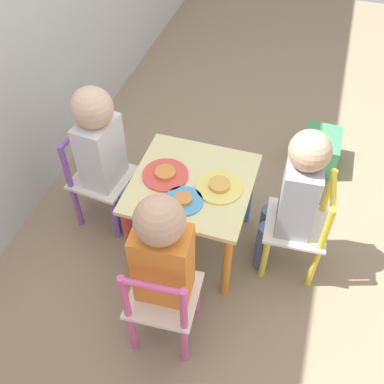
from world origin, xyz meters
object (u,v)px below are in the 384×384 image
Objects in this scene: plate_front at (219,186)px; plate_left at (183,200)px; chair_pink at (162,303)px; kids_table at (192,193)px; child_left at (164,257)px; chair_purple at (99,179)px; child_front at (295,194)px; plate_back at (165,174)px; child_back at (103,148)px; storage_bin at (319,150)px; chair_yellow at (301,228)px.

plate_front is 1.24× the size of plate_left.
chair_pink reaches higher than plate_left.
kids_table is 0.44m from child_left.
kids_table is at bearing -0.00° from plate_left.
chair_purple is at bearing 84.35° from kids_table.
plate_front is at bearing -88.89° from chair_purple.
child_front is 3.92× the size of plate_back.
chair_purple reaches higher than plate_left.
child_back is (-0.01, -0.06, 0.22)m from chair_purple.
plate_left is (-0.15, 0.42, -0.02)m from child_front.
chair_purple is 2.63× the size of plate_back.
kids_table is 2.00× the size of storage_bin.
chair_yellow is (0.03, -0.48, -0.10)m from kids_table.
chair_yellow is 0.63m from plate_back.
plate_left is (-0.16, -0.42, -0.04)m from child_back.
child_left is (-0.47, -0.45, 0.00)m from child_back.
kids_table is 0.64× the size of child_left.
storage_bin is at bearing 173.36° from chair_yellow.
child_left is (-0.46, 0.46, 0.22)m from chair_yellow.
kids_table is at bearing -90.00° from plate_back.
plate_back is (0.48, 0.15, 0.18)m from chair_pink.
plate_back is at bearing -90.76° from chair_yellow.
child_front is 0.60m from child_left.
plate_front is at bearing -88.49° from child_front.
kids_table is 3.15× the size of plate_left.
plate_front is at bearing -88.77° from child_back.
chair_yellow reaches higher than plate_left.
child_left reaches higher than storage_bin.
plate_left is (-0.12, 0.12, 0.00)m from plate_front.
child_front is 4.83× the size of plate_left.
storage_bin is (0.71, -0.94, -0.38)m from child_back.
plate_left is (-0.12, -0.12, 0.00)m from plate_back.
chair_yellow is at bearing -134.94° from chair_pink.
chair_pink is 0.73m from child_back.
child_front reaches higher than plate_front.
plate_back is (-0.03, 0.54, -0.02)m from child_front.
child_back is 0.99× the size of child_left.
chair_yellow is 2.63× the size of plate_back.
child_front is at bearing -90.00° from chair_yellow.
chair_yellow reaches higher than plate_back.
storage_bin is at bearing -34.52° from kids_table.
child_front is at bearing -85.24° from child_back.
child_back reaches higher than plate_left.
plate_front is (-0.03, 0.36, 0.18)m from chair_yellow.
chair_purple is 0.23m from child_back.
plate_left reaches higher than storage_bin.
chair_pink is 2.06× the size of storage_bin.
storage_bin is at bearing -49.14° from chair_purple.
plate_back is at bearing -91.83° from chair_purple.
child_front is 1.00× the size of child_back.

